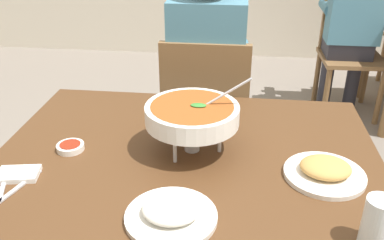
{
  "coord_description": "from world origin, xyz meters",
  "views": [
    {
      "loc": [
        0.15,
        -1.15,
        1.45
      ],
      "look_at": [
        0.0,
        0.15,
        0.78
      ],
      "focal_mm": 39.42,
      "sensor_mm": 36.0,
      "label": 1
    }
  ],
  "objects": [
    {
      "name": "napkin_folded",
      "position": [
        -0.48,
        -0.18,
        0.73
      ],
      "size": [
        0.13,
        0.1,
        0.02
      ],
      "primitive_type": "cube",
      "rotation": [
        0.0,
        0.0,
        0.18
      ],
      "color": "white",
      "rests_on": "dining_table_main"
    },
    {
      "name": "sauce_dish",
      "position": [
        -0.39,
        -0.01,
        0.74
      ],
      "size": [
        0.09,
        0.09,
        0.02
      ],
      "color": "white",
      "rests_on": "dining_table_main"
    },
    {
      "name": "dining_table_main",
      "position": [
        0.0,
        0.0,
        0.63
      ],
      "size": [
        1.25,
        0.95,
        0.73
      ],
      "color": "#51331C",
      "rests_on": "ground_plane"
    },
    {
      "name": "curry_bowl",
      "position": [
        0.01,
        0.03,
        0.85
      ],
      "size": [
        0.33,
        0.3,
        0.26
      ],
      "color": "silver",
      "rests_on": "dining_table_main"
    },
    {
      "name": "fork_utensil",
      "position": [
        -0.5,
        -0.23,
        0.73
      ],
      "size": [
        0.07,
        0.16,
        0.01
      ],
      "primitive_type": "cube",
      "rotation": [
        0.0,
        0.0,
        0.36
      ],
      "color": "silver",
      "rests_on": "dining_table_main"
    },
    {
      "name": "diner_main",
      "position": [
        0.0,
        0.8,
        0.75
      ],
      "size": [
        0.4,
        0.45,
        1.31
      ],
      "color": "#2D2D38",
      "rests_on": "ground_plane"
    },
    {
      "name": "chair_bg_left",
      "position": [
        0.98,
        2.03,
        0.51
      ],
      "size": [
        0.45,
        0.45,
        0.9
      ],
      "color": "brown",
      "rests_on": "ground_plane"
    },
    {
      "name": "chair_diner_main",
      "position": [
        -0.0,
        0.76,
        0.51
      ],
      "size": [
        0.44,
        0.44,
        0.9
      ],
      "color": "brown",
      "rests_on": "ground_plane"
    },
    {
      "name": "appetizer_plate",
      "position": [
        0.42,
        -0.08,
        0.75
      ],
      "size": [
        0.24,
        0.24,
        0.06
      ],
      "color": "white",
      "rests_on": "dining_table_main"
    },
    {
      "name": "spoon_utensil",
      "position": [
        -0.45,
        -0.23,
        0.73
      ],
      "size": [
        0.06,
        0.17,
        0.01
      ],
      "primitive_type": "cube",
      "rotation": [
        0.0,
        0.0,
        -0.28
      ],
      "color": "silver",
      "rests_on": "dining_table_main"
    },
    {
      "name": "patron_bg_left",
      "position": [
        0.94,
        1.94,
        0.75
      ],
      "size": [
        0.4,
        0.45,
        1.31
      ],
      "color": "#2D2D38",
      "rests_on": "ground_plane"
    },
    {
      "name": "rice_plate",
      "position": [
        0.0,
        -0.32,
        0.75
      ],
      "size": [
        0.24,
        0.24,
        0.06
      ],
      "color": "white",
      "rests_on": "dining_table_main"
    },
    {
      "name": "drink_glass",
      "position": [
        0.49,
        -0.35,
        0.78
      ],
      "size": [
        0.07,
        0.07,
        0.13
      ],
      "color": "silver",
      "rests_on": "dining_table_main"
    }
  ]
}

